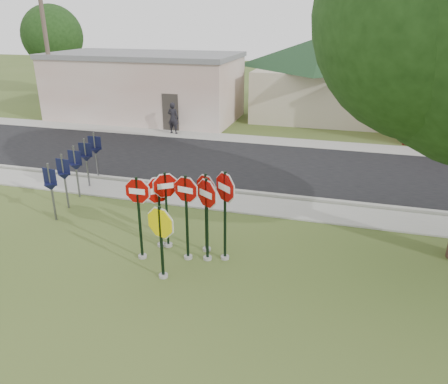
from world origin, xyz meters
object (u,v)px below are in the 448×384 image
(stop_sign_yellow, at_px, (161,234))
(stop_sign_left, at_px, (139,208))
(pedestrian, at_px, (173,118))
(utility_pole_near, at_px, (46,41))
(stop_sign_center, at_px, (186,207))

(stop_sign_yellow, height_order, stop_sign_left, stop_sign_left)
(stop_sign_yellow, bearing_deg, pedestrian, 111.08)
(utility_pole_near, bearing_deg, pedestrian, -5.99)
(pedestrian, bearing_deg, stop_sign_center, 119.28)
(stop_sign_left, bearing_deg, stop_sign_yellow, -38.16)
(pedestrian, bearing_deg, stop_sign_left, 114.03)
(stop_sign_left, distance_m, pedestrian, 14.00)
(stop_sign_center, height_order, stop_sign_left, stop_sign_center)
(stop_sign_center, height_order, utility_pole_near, utility_pole_near)
(stop_sign_yellow, height_order, utility_pole_near, utility_pole_near)
(stop_sign_yellow, height_order, pedestrian, stop_sign_yellow)
(stop_sign_center, relative_size, utility_pole_near, 0.27)
(stop_sign_yellow, relative_size, pedestrian, 1.19)
(pedestrian, bearing_deg, stop_sign_yellow, 116.61)
(utility_pole_near, bearing_deg, stop_sign_left, -47.69)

